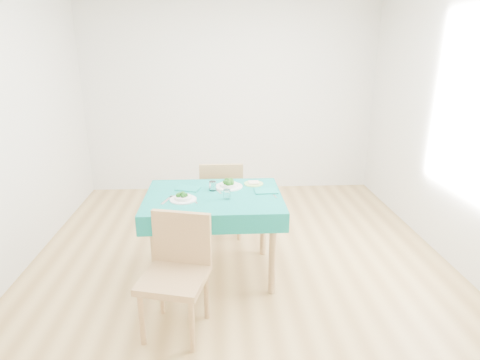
{
  "coord_description": "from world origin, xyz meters",
  "views": [
    {
      "loc": [
        -0.19,
        -3.34,
        1.95
      ],
      "look_at": [
        0.0,
        0.0,
        0.85
      ],
      "focal_mm": 30.0,
      "sensor_mm": 36.0,
      "label": 1
    }
  ],
  "objects": [
    {
      "name": "table",
      "position": [
        -0.23,
        -0.12,
        0.38
      ],
      "size": [
        1.15,
        0.88,
        0.76
      ],
      "primitive_type": "cube",
      "color": "#0A6D65",
      "rests_on": "ground"
    },
    {
      "name": "napkin_near",
      "position": [
        -0.46,
        0.04,
        0.76
      ],
      "size": [
        0.24,
        0.2,
        0.01
      ],
      "primitive_type": "cube",
      "rotation": [
        0.0,
        0.0,
        -0.33
      ],
      "color": "#0E796F",
      "rests_on": "table"
    },
    {
      "name": "bowl_near",
      "position": [
        -0.48,
        -0.23,
        0.79
      ],
      "size": [
        0.22,
        0.22,
        0.07
      ],
      "primitive_type": null,
      "color": "white",
      "rests_on": "table"
    },
    {
      "name": "tumbler_side",
      "position": [
        -0.12,
        -0.22,
        0.8
      ],
      "size": [
        0.06,
        0.06,
        0.08
      ],
      "primitive_type": "cylinder",
      "color": "white",
      "rests_on": "table"
    },
    {
      "name": "fork_far",
      "position": [
        -0.19,
        -0.02,
        0.76
      ],
      "size": [
        0.07,
        0.16,
        0.0
      ],
      "primitive_type": "cube",
      "rotation": [
        0.0,
        0.0,
        0.32
      ],
      "color": "silver",
      "rests_on": "table"
    },
    {
      "name": "bread_slice",
      "position": [
        0.13,
        0.15,
        0.77
      ],
      "size": [
        0.1,
        0.1,
        0.01
      ],
      "primitive_type": "cube",
      "rotation": [
        0.0,
        0.0,
        0.02
      ],
      "color": "beige",
      "rests_on": "side_plate"
    },
    {
      "name": "side_plate",
      "position": [
        0.13,
        0.15,
        0.76
      ],
      "size": [
        0.18,
        0.18,
        0.01
      ],
      "primitive_type": "cylinder",
      "color": "#A4DB6A",
      "rests_on": "table"
    },
    {
      "name": "room_shell",
      "position": [
        0.0,
        0.0,
        1.35
      ],
      "size": [
        4.02,
        4.52,
        2.73
      ],
      "color": "olive",
      "rests_on": "ground"
    },
    {
      "name": "knife_near",
      "position": [
        -0.4,
        -0.22,
        0.76
      ],
      "size": [
        0.09,
        0.2,
        0.0
      ],
      "primitive_type": "cube",
      "rotation": [
        0.0,
        0.0,
        0.35
      ],
      "color": "silver",
      "rests_on": "table"
    },
    {
      "name": "fork_near",
      "position": [
        -0.62,
        -0.23,
        0.76
      ],
      "size": [
        0.09,
        0.19,
        0.0
      ],
      "primitive_type": "cube",
      "rotation": [
        0.0,
        0.0,
        -0.32
      ],
      "color": "silver",
      "rests_on": "table"
    },
    {
      "name": "chair_near",
      "position": [
        -0.51,
        -0.89,
        0.54
      ],
      "size": [
        0.54,
        0.57,
        1.09
      ],
      "primitive_type": "cube",
      "rotation": [
        0.0,
        0.0,
        -0.25
      ],
      "color": "#9C7749",
      "rests_on": "ground"
    },
    {
      "name": "bowl_far",
      "position": [
        -0.1,
        0.08,
        0.8
      ],
      "size": [
        0.25,
        0.25,
        0.08
      ],
      "primitive_type": null,
      "color": "white",
      "rests_on": "table"
    },
    {
      "name": "tumbler_center",
      "position": [
        -0.24,
        -0.0,
        0.8
      ],
      "size": [
        0.06,
        0.06,
        0.08
      ],
      "primitive_type": "cylinder",
      "color": "white",
      "rests_on": "table"
    },
    {
      "name": "knife_far",
      "position": [
        0.28,
        -0.13,
        0.76
      ],
      "size": [
        0.05,
        0.19,
        0.0
      ],
      "primitive_type": "cube",
      "rotation": [
        0.0,
        0.0,
        0.19
      ],
      "color": "silver",
      "rests_on": "table"
    },
    {
      "name": "napkin_far",
      "position": [
        0.22,
        -0.06,
        0.76
      ],
      "size": [
        0.21,
        0.15,
        0.01
      ],
      "primitive_type": "cube",
      "rotation": [
        0.0,
        0.0,
        0.04
      ],
      "color": "#0E796F",
      "rests_on": "table"
    },
    {
      "name": "chair_far",
      "position": [
        -0.16,
        0.71,
        0.55
      ],
      "size": [
        0.44,
        0.48,
        1.1
      ],
      "primitive_type": "cube",
      "rotation": [
        0.0,
        0.0,
        3.14
      ],
      "color": "#9C7749",
      "rests_on": "ground"
    }
  ]
}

